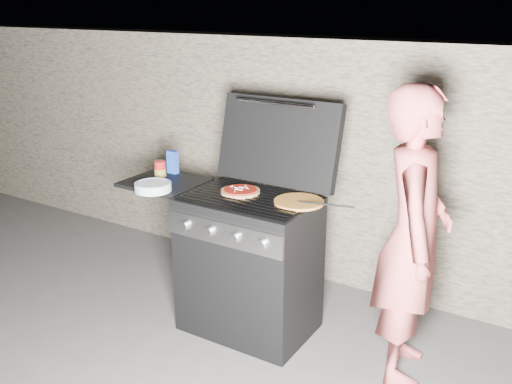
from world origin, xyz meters
The scene contains 10 objects.
ground centered at (0.00, 0.00, 0.00)m, with size 50.00×50.00×0.00m, color #46413E.
stone_wall centered at (0.00, 1.05, 0.90)m, with size 8.00×0.35×1.80m, color #7E7056.
gas_grill centered at (-0.25, 0.00, 0.46)m, with size 1.34×0.79×0.91m, color black, non-canonical shape.
pizza_topped centered at (-0.09, 0.04, 0.92)m, with size 0.24×0.24×0.03m, color tan, non-canonical shape.
pizza_plain centered at (0.31, 0.06, 0.92)m, with size 0.30×0.30×0.02m, color gold.
sauce_jar centered at (-0.73, 0.03, 0.96)m, with size 0.08×0.08×0.12m, color maroon.
blue_carton centered at (-0.74, 0.17, 0.98)m, with size 0.07×0.04×0.16m, color #193CA1.
plate_stack centered at (-0.59, -0.20, 0.93)m, with size 0.23×0.23×0.05m, color silver.
person centered at (0.99, 0.09, 0.83)m, with size 0.61×0.40×1.66m, color #C25350.
tongs centered at (0.49, 0.00, 0.95)m, with size 0.01×0.01×0.44m, color black.
Camera 1 is at (1.76, -2.78, 2.05)m, focal length 40.00 mm.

